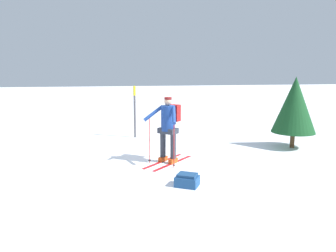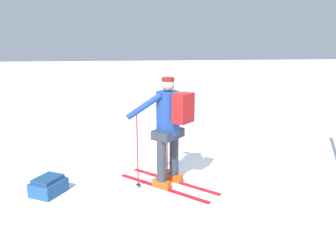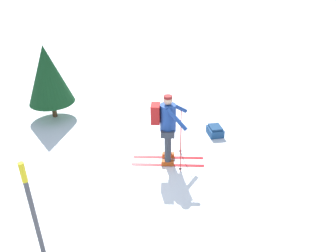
{
  "view_description": "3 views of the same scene",
  "coord_description": "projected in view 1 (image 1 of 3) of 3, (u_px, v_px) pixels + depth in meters",
  "views": [
    {
      "loc": [
        -8.93,
        1.51,
        2.43
      ],
      "look_at": [
        -0.67,
        -0.04,
        0.98
      ],
      "focal_mm": 35.0,
      "sensor_mm": 36.0,
      "label": 1
    },
    {
      "loc": [
        -1.38,
        -4.9,
        2.22
      ],
      "look_at": [
        -0.67,
        -0.04,
        0.98
      ],
      "focal_mm": 35.0,
      "sensor_mm": 36.0,
      "label": 2
    },
    {
      "loc": [
        3.81,
        4.81,
        4.56
      ],
      "look_at": [
        -0.67,
        -0.04,
        0.98
      ],
      "focal_mm": 35.0,
      "sensor_mm": 36.0,
      "label": 3
    }
  ],
  "objects": [
    {
      "name": "ground_plane",
      "position": [
        162.0,
        156.0,
        9.34
      ],
      "size": [
        80.0,
        80.0,
        0.0
      ],
      "primitive_type": "plane",
      "color": "white"
    },
    {
      "name": "dropped_backpack",
      "position": [
        187.0,
        180.0,
        6.91
      ],
      "size": [
        0.57,
        0.6,
        0.27
      ],
      "color": "navy",
      "rests_on": "ground_plane"
    },
    {
      "name": "skier",
      "position": [
        169.0,
        124.0,
        8.55
      ],
      "size": [
        1.52,
        1.52,
        1.73
      ],
      "color": "red",
      "rests_on": "ground_plane"
    },
    {
      "name": "pine_tree",
      "position": [
        295.0,
        105.0,
        10.11
      ],
      "size": [
        1.33,
        1.33,
        2.22
      ],
      "color": "#4C331E",
      "rests_on": "ground_plane"
    },
    {
      "name": "trail_marker",
      "position": [
        135.0,
        108.0,
        11.72
      ],
      "size": [
        0.09,
        0.09,
        1.86
      ],
      "color": "#4C4C51",
      "rests_on": "ground_plane"
    }
  ]
}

